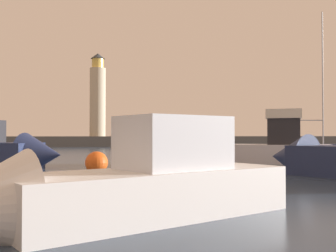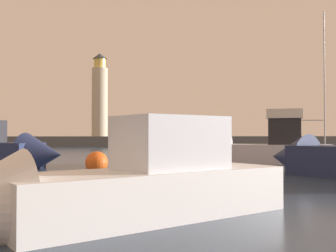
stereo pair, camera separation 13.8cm
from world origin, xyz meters
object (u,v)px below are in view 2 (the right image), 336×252
(motorboat_3, at_px, (112,187))
(motorboat_6, at_px, (153,154))
(mooring_buoy, at_px, (97,163))
(lighthouse, at_px, (100,97))
(sailboat_moored, at_px, (316,149))
(motorboat_0, at_px, (255,148))

(motorboat_3, relative_size, motorboat_6, 1.35)
(mooring_buoy, bearing_deg, lighthouse, 87.27)
(lighthouse, relative_size, sailboat_moored, 1.02)
(lighthouse, bearing_deg, motorboat_6, -88.24)
(sailboat_moored, bearing_deg, motorboat_6, -151.44)
(motorboat_6, bearing_deg, motorboat_0, 9.82)
(motorboat_0, bearing_deg, motorboat_6, -170.18)
(mooring_buoy, bearing_deg, sailboat_moored, 33.69)
(lighthouse, xyz_separation_m, motorboat_0, (8.48, -41.02, -7.02))
(motorboat_0, height_order, mooring_buoy, motorboat_0)
(motorboat_6, bearing_deg, lighthouse, 91.76)
(motorboat_0, height_order, motorboat_6, motorboat_0)
(lighthouse, relative_size, motorboat_0, 1.46)
(lighthouse, distance_m, motorboat_6, 42.91)
(motorboat_0, bearing_deg, lighthouse, 101.68)
(lighthouse, height_order, motorboat_3, lighthouse)
(lighthouse, bearing_deg, mooring_buoy, -92.73)
(lighthouse, height_order, motorboat_6, lighthouse)
(motorboat_0, xyz_separation_m, mooring_buoy, (-10.70, -5.61, -0.44))
(mooring_buoy, bearing_deg, motorboat_3, -90.48)
(motorboat_3, bearing_deg, sailboat_moored, 50.51)
(motorboat_0, relative_size, motorboat_3, 1.11)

